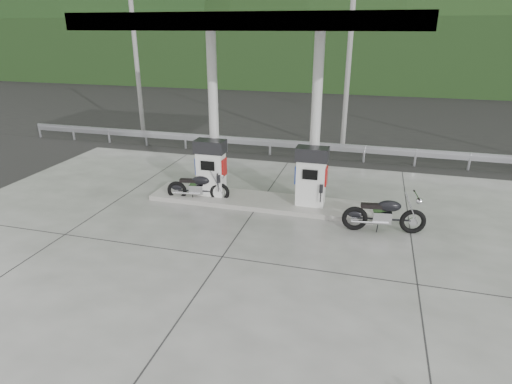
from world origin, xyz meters
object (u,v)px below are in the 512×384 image
(motorcycle_right, at_px, (384,215))
(gas_pump_left, at_px, (211,168))
(motorcycle_left, at_px, (198,187))
(gas_pump_right, at_px, (311,177))

(motorcycle_right, bearing_deg, gas_pump_left, 161.56)
(motorcycle_left, bearing_deg, gas_pump_right, -4.66)
(gas_pump_left, xyz_separation_m, motorcycle_right, (5.36, -1.01, -0.56))
(motorcycle_left, distance_m, motorcycle_right, 5.76)
(motorcycle_left, xyz_separation_m, motorcycle_right, (5.71, -0.73, 0.04))
(gas_pump_left, bearing_deg, gas_pump_right, 0.00)
(gas_pump_left, height_order, gas_pump_right, same)
(gas_pump_left, height_order, motorcycle_right, gas_pump_left)
(motorcycle_left, bearing_deg, gas_pump_left, 29.10)
(gas_pump_left, relative_size, motorcycle_right, 0.86)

